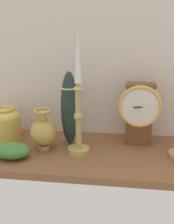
{
  "coord_description": "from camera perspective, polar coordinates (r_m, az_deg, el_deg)",
  "views": [
    {
      "loc": [
        8.28,
        -85.32,
        39.75
      ],
      "look_at": [
        -3.04,
        0.0,
        14.0
      ],
      "focal_mm": 43.15,
      "sensor_mm": 36.0,
      "label": 1
    }
  ],
  "objects": [
    {
      "name": "back_wall",
      "position": [
        1.04,
        3.07,
        12.65
      ],
      "size": [
        120.0,
        2.0,
        65.0
      ],
      "primitive_type": "cube",
      "color": "beige",
      "rests_on": "ground_plane"
    },
    {
      "name": "mantel_clock",
      "position": [
        0.98,
        11.02,
        0.02
      ],
      "size": [
        15.14,
        7.91,
        22.43
      ],
      "color": "brown",
      "rests_on": "ground_plane"
    },
    {
      "name": "brass_vase_jar",
      "position": [
        1.07,
        -16.9,
        -2.29
      ],
      "size": [
        11.67,
        11.67,
        12.5
      ],
      "color": "gold",
      "rests_on": "ground_plane"
    },
    {
      "name": "ivy_sprig",
      "position": [
        0.92,
        -15.61,
        -7.88
      ],
      "size": [
        11.98,
        8.38,
        5.11
      ],
      "color": "#3E7935",
      "rests_on": "ground_plane"
    },
    {
      "name": "candlestick_tall_left",
      "position": [
        0.88,
        -1.85,
        0.8
      ],
      "size": [
        7.37,
        7.37,
        42.05
      ],
      "color": "tan",
      "rests_on": "ground_plane"
    },
    {
      "name": "ground_plane",
      "position": [
        0.95,
        1.84,
        -8.89
      ],
      "size": [
        100.0,
        36.0,
        2.4
      ],
      "primitive_type": "cube",
      "color": "brown"
    },
    {
      "name": "brass_vase_bulbous",
      "position": [
        0.95,
        -9.23,
        -4.07
      ],
      "size": [
        9.26,
        9.26,
        14.51
      ],
      "color": "#B89746",
      "rests_on": "ground_plane"
    },
    {
      "name": "tall_ceramic_vase",
      "position": [
        0.96,
        -3.73,
        0.82
      ],
      "size": [
        6.22,
        6.22,
        26.68
      ],
      "color": "#21322D",
      "rests_on": "ground_plane"
    }
  ]
}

